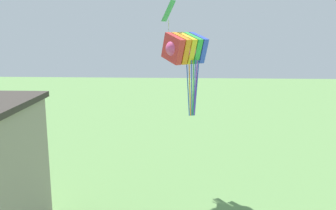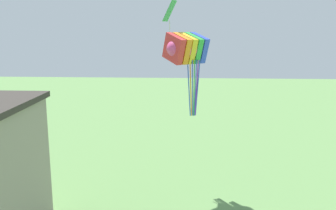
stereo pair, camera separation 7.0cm
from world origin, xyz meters
name	(u,v)px [view 2 (the right image)]	position (x,y,z in m)	size (l,w,h in m)	color
kite_rainbow_parafoil	(186,48)	(0.48, 15.98, 7.47)	(2.78, 2.69, 4.37)	#E54C8C
kite_green_diamond	(170,14)	(-0.43, 17.30, 9.23)	(0.77, 1.00, 2.46)	green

